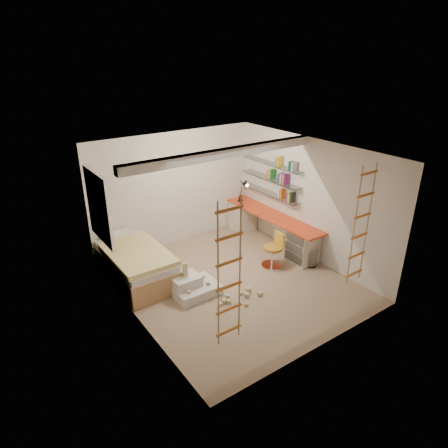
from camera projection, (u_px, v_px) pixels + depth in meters
floor at (233, 282)px, 7.85m from camera, size 4.50×4.50×0.00m
ceiling_beam at (224, 153)px, 7.06m from camera, size 4.00×0.18×0.16m
window_frame at (99, 207)px, 7.32m from camera, size 0.06×1.15×1.35m
window_blind at (101, 207)px, 7.34m from camera, size 0.02×1.00×1.20m
rope_ladder_left at (229, 274)px, 5.22m from camera, size 0.41×0.04×2.13m
rope_ladder_right at (361, 226)px, 6.64m from camera, size 0.41×0.04×2.13m
waste_bin at (311, 258)px, 8.41m from camera, size 0.29×0.29×0.36m
desk at (271, 228)px, 9.23m from camera, size 0.56×2.80×0.75m
shelves at (270, 179)px, 9.07m from camera, size 0.25×1.80×0.71m
bed at (136, 264)px, 7.86m from camera, size 1.02×2.00×0.69m
task_lamp at (245, 188)px, 9.63m from camera, size 0.14×0.36×0.57m
swivel_chair at (273, 255)px, 8.32m from camera, size 0.49×0.49×0.76m
play_platform at (192, 287)px, 7.44m from camera, size 0.85×0.67×0.37m
toy_blocks at (220, 289)px, 7.32m from camera, size 1.25×1.06×0.64m
books at (271, 174)px, 9.03m from camera, size 0.14×0.70×0.92m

